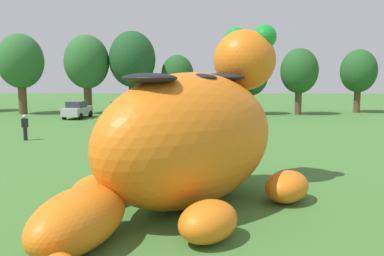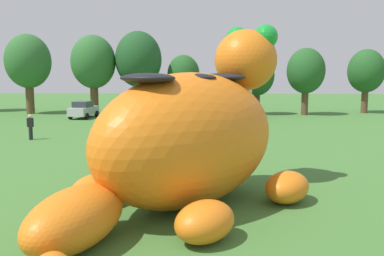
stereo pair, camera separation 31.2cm
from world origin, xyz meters
name	(u,v)px [view 1 (the left image)]	position (x,y,z in m)	size (l,w,h in m)	color
ground_plane	(172,210)	(0.00, 0.00, 0.00)	(160.00, 160.00, 0.00)	#427533
giant_inflatable_creature	(192,137)	(0.63, 0.67, 2.31)	(8.72, 11.91, 6.33)	orange
car_silver	(77,110)	(-11.35, 27.56, 0.86)	(2.28, 4.26, 1.72)	#B7BABF
car_green	(122,110)	(-6.83, 27.38, 0.86)	(2.38, 4.30, 1.72)	#1E7238
car_yellow	(162,111)	(-2.67, 26.21, 0.86)	(2.27, 4.26, 1.72)	yellow
box_truck	(234,103)	(4.32, 26.80, 1.60)	(3.54, 6.70, 2.95)	#333842
tree_left	(21,62)	(-18.75, 31.92, 5.78)	(4.98, 4.98, 8.84)	brown
tree_mid_left	(87,62)	(-11.51, 32.22, 5.71)	(4.92, 4.92, 8.73)	brown
tree_centre_left	(132,60)	(-6.52, 32.70, 6.00)	(5.17, 5.17, 9.18)	brown
tree_centre	(177,75)	(-1.57, 34.19, 4.33)	(3.73, 3.73, 6.63)	brown
tree_centre_right	(251,76)	(6.65, 31.70, 4.24)	(3.65, 3.65, 6.49)	brown
tree_mid_right	(299,71)	(11.83, 31.62, 4.73)	(4.07, 4.07, 7.23)	brown
tree_right	(359,71)	(19.21, 34.10, 4.73)	(4.08, 4.08, 7.23)	brown
spectator_near_inflatable	(25,128)	(-10.79, 13.91, 0.85)	(0.38, 0.26, 1.71)	black
spectator_mid_field	(134,114)	(-4.96, 23.51, 0.85)	(0.38, 0.26, 1.71)	#2D334C
spectator_by_cars	(204,124)	(1.25, 16.10, 0.85)	(0.38, 0.26, 1.71)	#2D334C
spectator_wandering	(141,115)	(-4.21, 22.80, 0.85)	(0.38, 0.26, 1.71)	#726656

